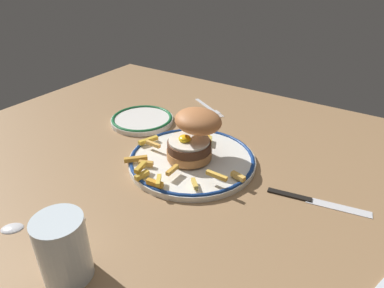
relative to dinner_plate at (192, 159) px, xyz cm
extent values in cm
cube|color=#936F4A|center=(1.51, -4.28, -2.84)|extent=(123.52, 102.50, 4.00)
cylinder|color=white|center=(0.00, 0.00, -0.24)|extent=(26.84, 26.84, 1.20)
torus|color=navy|center=(0.00, 0.00, 0.36)|extent=(26.44, 26.44, 0.80)
cylinder|color=#BE7942|center=(-0.35, -0.51, 1.66)|extent=(9.44, 9.44, 1.80)
cylinder|color=#533221|center=(-0.35, -0.51, 3.48)|extent=(9.13, 9.13, 1.82)
cylinder|color=white|center=(-0.35, -0.51, 4.64)|extent=(8.49, 8.49, 0.50)
ellipsoid|color=yellow|center=(-0.94, -1.24, 5.31)|extent=(2.60, 2.60, 1.40)
ellipsoid|color=#BF7543|center=(0.52, 1.52, 8.60)|extent=(13.48, 13.35, 5.34)
cube|color=gold|center=(-1.80, 7.07, 1.18)|extent=(2.68, 3.94, 0.83)
cube|color=gold|center=(-5.86, 4.01, 1.90)|extent=(3.54, 2.19, 0.76)
cube|color=gold|center=(-11.65, -0.27, 1.21)|extent=(2.54, 4.76, 0.90)
cube|color=gold|center=(0.60, -7.82, 1.95)|extent=(0.85, 3.38, 0.79)
cube|color=gold|center=(5.96, -8.22, 1.14)|extent=(2.57, 2.55, 0.75)
cube|color=#E4AE4D|center=(11.71, -1.88, 1.24)|extent=(3.17, 1.68, 0.96)
cube|color=gold|center=(-3.82, -11.63, 1.24)|extent=(1.49, 3.16, 0.96)
cube|color=gold|center=(-4.94, -10.67, 2.11)|extent=(1.57, 3.58, 0.90)
cube|color=#ECB150|center=(-8.81, -1.99, 1.91)|extent=(3.66, 0.86, 0.77)
cube|color=gold|center=(9.15, -5.71, 2.68)|extent=(4.34, 0.89, 0.77)
cube|color=gold|center=(-5.51, 4.54, 1.23)|extent=(2.74, 3.79, 0.93)
cube|color=#DDBC4D|center=(-0.03, 7.37, 1.16)|extent=(2.06, 3.14, 0.79)
cube|color=gold|center=(0.45, -11.88, 1.88)|extent=(2.33, 3.10, 0.74)
cube|color=orange|center=(-0.15, -12.30, 1.24)|extent=(3.44, 1.29, 0.95)
cube|color=gold|center=(-5.96, -7.88, 1.20)|extent=(3.04, 1.92, 0.86)
cube|color=gold|center=(-8.71, -7.84, 1.22)|extent=(3.96, 4.09, 0.92)
cylinder|color=silver|center=(1.81, -33.53, 4.14)|extent=(6.77, 6.77, 9.96)
cylinder|color=silver|center=(1.81, -33.53, 2.10)|extent=(6.23, 6.23, 5.87)
cylinder|color=white|center=(-21.70, 9.24, -0.24)|extent=(16.20, 16.20, 1.20)
torus|color=#196033|center=(-21.70, 9.24, 0.36)|extent=(15.80, 15.80, 0.80)
cube|color=silver|center=(-13.94, 27.98, -0.66)|extent=(9.19, 5.80, 0.36)
cube|color=silver|center=(-8.72, 25.03, -0.66)|extent=(3.17, 3.10, 0.32)
cube|color=silver|center=(-6.44, 24.59, -0.66)|extent=(2.22, 1.41, 0.28)
cube|color=silver|center=(-6.68, 24.16, -0.66)|extent=(2.22, 1.41, 0.28)
cube|color=silver|center=(-6.93, 23.72, -0.66)|extent=(2.22, 1.41, 0.28)
cube|color=silver|center=(-7.18, 23.29, -0.66)|extent=(2.22, 1.41, 0.28)
cube|color=black|center=(21.21, 0.48, -0.54)|extent=(8.09, 2.57, 0.70)
cube|color=silver|center=(29.58, 1.95, -0.64)|extent=(11.15, 3.68, 0.24)
cube|color=silver|center=(-8.59, -27.83, -0.64)|extent=(7.04, 6.81, 0.32)
ellipsoid|color=silver|center=(-13.64, -32.68, -0.44)|extent=(4.40, 4.37, 0.90)
camera|label=1|loc=(33.79, -51.47, 38.84)|focal=32.11mm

